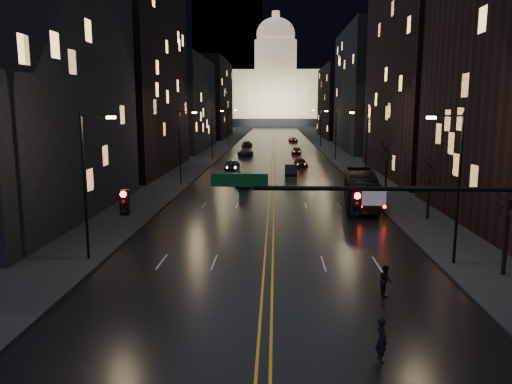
# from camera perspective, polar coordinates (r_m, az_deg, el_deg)

# --- Properties ---
(ground) EXTENTS (900.00, 900.00, 0.00)m
(ground) POSITION_cam_1_polar(r_m,az_deg,el_deg) (21.07, 1.03, -16.43)
(ground) COLOR black
(ground) RESTS_ON ground
(road) EXTENTS (20.00, 320.00, 0.02)m
(road) POSITION_cam_1_polar(r_m,az_deg,el_deg) (149.22, 2.12, 6.03)
(road) COLOR black
(road) RESTS_ON ground
(sidewalk_left) EXTENTS (8.00, 320.00, 0.16)m
(sidewalk_left) POSITION_cam_1_polar(r_m,az_deg,el_deg) (149.91, -3.27, 6.07)
(sidewalk_left) COLOR black
(sidewalk_left) RESTS_ON ground
(sidewalk_right) EXTENTS (8.00, 320.00, 0.16)m
(sidewalk_right) POSITION_cam_1_polar(r_m,az_deg,el_deg) (149.84, 7.51, 6.00)
(sidewalk_right) COLOR black
(sidewalk_right) RESTS_ON ground
(center_line) EXTENTS (0.62, 320.00, 0.01)m
(center_line) POSITION_cam_1_polar(r_m,az_deg,el_deg) (149.22, 2.12, 6.04)
(center_line) COLOR orange
(center_line) RESTS_ON road
(building_left_near) EXTENTS (12.00, 28.00, 22.00)m
(building_left_near) POSITION_cam_1_polar(r_m,az_deg,el_deg) (46.22, -25.79, 10.83)
(building_left_near) COLOR black
(building_left_near) RESTS_ON ground
(building_left_mid) EXTENTS (12.00, 30.00, 28.00)m
(building_left_mid) POSITION_cam_1_polar(r_m,az_deg,el_deg) (76.15, -14.42, 12.88)
(building_left_mid) COLOR black
(building_left_mid) RESTS_ON ground
(building_left_far) EXTENTS (12.00, 34.00, 20.00)m
(building_left_far) POSITION_cam_1_polar(r_m,az_deg,el_deg) (112.98, -8.78, 9.86)
(building_left_far) COLOR black
(building_left_far) RESTS_ON ground
(building_left_dist) EXTENTS (12.00, 40.00, 24.00)m
(building_left_dist) POSITION_cam_1_polar(r_m,az_deg,el_deg) (160.39, -5.49, 10.53)
(building_left_dist) COLOR black
(building_left_dist) RESTS_ON ground
(building_right_tall) EXTENTS (12.00, 30.00, 38.00)m
(building_right_tall) POSITION_cam_1_polar(r_m,az_deg,el_deg) (72.61, 19.60, 16.78)
(building_right_tall) COLOR black
(building_right_tall) RESTS_ON ground
(building_right_mid) EXTENTS (12.00, 34.00, 26.00)m
(building_right_mid) POSITION_cam_1_polar(r_m,az_deg,el_deg) (112.90, 13.04, 11.25)
(building_right_mid) COLOR black
(building_right_mid) RESTS_ON ground
(building_right_dist) EXTENTS (12.00, 40.00, 22.00)m
(building_right_dist) POSITION_cam_1_polar(r_m,az_deg,el_deg) (160.27, 9.81, 10.08)
(building_right_dist) COLOR black
(building_right_dist) RESTS_ON ground
(mountain_ridge) EXTENTS (520.00, 60.00, 130.00)m
(mountain_ridge) POSITION_cam_1_polar(r_m,az_deg,el_deg) (404.75, 8.24, 17.41)
(mountain_ridge) COLOR black
(mountain_ridge) RESTS_ON ground
(capitol) EXTENTS (90.00, 50.00, 58.50)m
(capitol) POSITION_cam_1_polar(r_m,az_deg,el_deg) (269.05, 2.22, 11.27)
(capitol) COLOR black
(capitol) RESTS_ON ground
(traffic_signal) EXTENTS (17.29, 0.45, 7.00)m
(traffic_signal) POSITION_cam_1_polar(r_m,az_deg,el_deg) (20.15, 18.14, -2.76)
(traffic_signal) COLOR black
(traffic_signal) RESTS_ON ground
(streetlamp_right_near) EXTENTS (2.13, 0.25, 9.00)m
(streetlamp_right_near) POSITION_cam_1_polar(r_m,az_deg,el_deg) (31.04, 21.88, 1.19)
(streetlamp_right_near) COLOR black
(streetlamp_right_near) RESTS_ON ground
(streetlamp_left_near) EXTENTS (2.13, 0.25, 9.00)m
(streetlamp_left_near) POSITION_cam_1_polar(r_m,az_deg,el_deg) (31.30, -18.73, 1.44)
(streetlamp_left_near) COLOR black
(streetlamp_left_near) RESTS_ON ground
(streetlamp_right_mid) EXTENTS (2.13, 0.25, 9.00)m
(streetlamp_right_mid) POSITION_cam_1_polar(r_m,az_deg,el_deg) (59.99, 12.32, 5.39)
(streetlamp_right_mid) COLOR black
(streetlamp_right_mid) RESTS_ON ground
(streetlamp_left_mid) EXTENTS (2.13, 0.25, 9.00)m
(streetlamp_left_mid) POSITION_cam_1_polar(r_m,az_deg,el_deg) (60.13, -8.52, 5.52)
(streetlamp_left_mid) COLOR black
(streetlamp_left_mid) RESTS_ON ground
(streetlamp_right_far) EXTENTS (2.13, 0.25, 9.00)m
(streetlamp_right_far) POSITION_cam_1_polar(r_m,az_deg,el_deg) (89.64, 9.00, 6.81)
(streetlamp_right_far) COLOR black
(streetlamp_right_far) RESTS_ON ground
(streetlamp_left_far) EXTENTS (2.13, 0.25, 9.00)m
(streetlamp_left_far) POSITION_cam_1_polar(r_m,az_deg,el_deg) (89.73, -4.94, 6.90)
(streetlamp_left_far) COLOR black
(streetlamp_left_far) RESTS_ON ground
(streetlamp_right_dist) EXTENTS (2.13, 0.25, 9.00)m
(streetlamp_right_dist) POSITION_cam_1_polar(r_m,az_deg,el_deg) (119.46, 7.33, 7.52)
(streetlamp_right_dist) COLOR black
(streetlamp_right_dist) RESTS_ON ground
(streetlamp_left_dist) EXTENTS (2.13, 0.25, 9.00)m
(streetlamp_left_dist) POSITION_cam_1_polar(r_m,az_deg,el_deg) (119.53, -3.14, 7.58)
(streetlamp_left_dist) COLOR black
(streetlamp_left_dist) RESTS_ON ground
(tree_right_near) EXTENTS (2.40, 2.40, 6.65)m
(tree_right_near) POSITION_cam_1_polar(r_m,az_deg,el_deg) (30.11, 27.00, -0.48)
(tree_right_near) COLOR black
(tree_right_near) RESTS_ON ground
(tree_right_mid) EXTENTS (2.40, 2.40, 6.65)m
(tree_right_mid) POSITION_cam_1_polar(r_m,az_deg,el_deg) (43.09, 19.29, 2.76)
(tree_right_mid) COLOR black
(tree_right_mid) RESTS_ON ground
(tree_right_far) EXTENTS (2.40, 2.40, 6.65)m
(tree_right_far) POSITION_cam_1_polar(r_m,az_deg,el_deg) (58.51, 14.76, 4.65)
(tree_right_far) COLOR black
(tree_right_far) RESTS_ON ground
(bus) EXTENTS (4.08, 12.07, 3.30)m
(bus) POSITION_cam_1_polar(r_m,az_deg,el_deg) (48.47, 11.87, 0.37)
(bus) COLOR black
(bus) RESTS_ON ground
(oncoming_car_a) EXTENTS (2.14, 4.73, 1.58)m
(oncoming_car_a) POSITION_cam_1_polar(r_m,az_deg,el_deg) (59.23, -1.40, 1.38)
(oncoming_car_a) COLOR black
(oncoming_car_a) RESTS_ON ground
(oncoming_car_b) EXTENTS (2.07, 4.60, 1.47)m
(oncoming_car_b) POSITION_cam_1_polar(r_m,az_deg,el_deg) (74.83, -2.71, 3.05)
(oncoming_car_b) COLOR black
(oncoming_car_b) RESTS_ON ground
(oncoming_car_c) EXTENTS (2.97, 5.45, 1.45)m
(oncoming_car_c) POSITION_cam_1_polar(r_m,az_deg,el_deg) (96.33, -1.18, 4.51)
(oncoming_car_c) COLOR black
(oncoming_car_c) RESTS_ON ground
(oncoming_car_d) EXTENTS (2.52, 5.31, 1.50)m
(oncoming_car_d) POSITION_cam_1_polar(r_m,az_deg,el_deg) (119.32, -1.04, 5.50)
(oncoming_car_d) COLOR black
(oncoming_car_d) RESTS_ON ground
(receding_car_a) EXTENTS (1.77, 4.82, 1.58)m
(receding_car_a) POSITION_cam_1_polar(r_m,az_deg,el_deg) (68.48, 4.02, 2.47)
(receding_car_a) COLOR black
(receding_car_a) RESTS_ON ground
(receding_car_b) EXTENTS (2.24, 4.53, 1.48)m
(receding_car_b) POSITION_cam_1_polar(r_m,az_deg,el_deg) (78.68, 5.14, 3.35)
(receding_car_b) COLOR black
(receding_car_b) RESTS_ON ground
(receding_car_c) EXTENTS (2.24, 4.71, 1.33)m
(receding_car_c) POSITION_cam_1_polar(r_m,az_deg,el_deg) (101.04, 4.66, 4.69)
(receding_car_c) COLOR black
(receding_car_c) RESTS_ON ground
(receding_car_d) EXTENTS (2.46, 5.03, 1.38)m
(receding_car_d) POSITION_cam_1_polar(r_m,az_deg,el_deg) (136.23, 4.26, 5.96)
(receding_car_d) COLOR black
(receding_car_d) RESTS_ON ground
(pedestrian_a) EXTENTS (0.52, 0.69, 1.68)m
(pedestrian_a) POSITION_cam_1_polar(r_m,az_deg,el_deg) (19.64, 14.16, -16.05)
(pedestrian_a) COLOR black
(pedestrian_a) RESTS_ON ground
(pedestrian_b) EXTENTS (0.49, 0.80, 1.57)m
(pedestrian_b) POSITION_cam_1_polar(r_m,az_deg,el_deg) (25.97, 14.57, -9.74)
(pedestrian_b) COLOR black
(pedestrian_b) RESTS_ON ground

